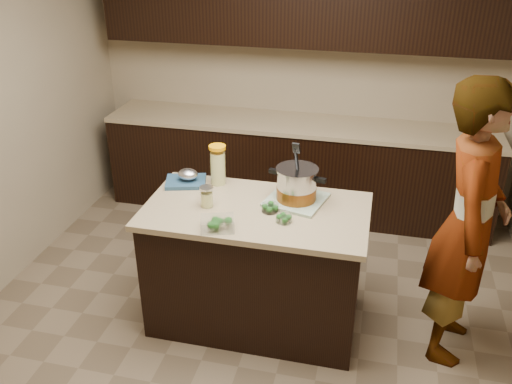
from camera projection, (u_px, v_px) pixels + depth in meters
ground_plane at (256, 317)px, 3.93m from camera, size 4.00×4.00×0.00m
room_shell at (256, 86)px, 3.15m from camera, size 4.04×4.04×2.72m
back_cabinets at (299, 117)px, 5.01m from camera, size 3.60×0.63×2.33m
island at (256, 265)px, 3.72m from camera, size 1.46×0.81×0.90m
dish_towel at (296, 200)px, 3.60m from camera, size 0.44×0.44×0.02m
stock_pot at (297, 186)px, 3.56m from camera, size 0.39×0.33×0.40m
lemonade_pitcher at (218, 166)px, 3.79m from camera, size 0.15×0.15×0.28m
mason_jar at (207, 197)px, 3.52m from camera, size 0.10×0.10×0.15m
broccoli_tub_left at (270, 208)px, 3.47m from camera, size 0.13×0.13×0.05m
broccoli_tub_right at (284, 219)px, 3.35m from camera, size 0.11×0.11×0.05m
broccoli_tub_rect at (217, 224)px, 3.27m from camera, size 0.24×0.20×0.07m
blue_tray at (187, 179)px, 3.83m from camera, size 0.33×0.29×0.11m
person at (468, 226)px, 3.28m from camera, size 0.55×0.74×1.84m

